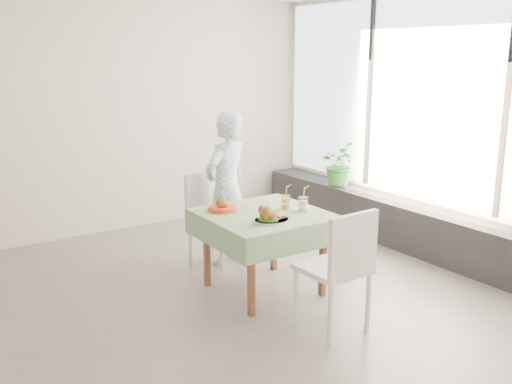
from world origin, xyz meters
TOP-DOWN VIEW (x-y plane):
  - floor at (0.00, 0.00)m, footprint 6.00×6.00m
  - wall_back at (0.00, 2.50)m, footprint 6.00×0.02m
  - wall_front at (0.00, -2.50)m, footprint 6.00×0.02m
  - wall_right at (3.00, 0.00)m, footprint 0.02×5.00m
  - window_pane at (2.97, 0.00)m, footprint 0.01×4.80m
  - window_ledge at (2.80, 0.00)m, footprint 0.40×4.80m
  - cafe_table at (0.77, -0.04)m, footprint 1.05×1.05m
  - chair_far at (0.75, 0.81)m, footprint 0.60×0.60m
  - chair_near at (0.80, -0.96)m, footprint 0.49×0.49m
  - diner at (0.87, 0.77)m, footprint 0.67×0.54m
  - main_dish at (0.66, -0.30)m, footprint 0.32×0.32m
  - juice_cup_orange at (1.02, -0.03)m, footprint 0.09×0.09m
  - juice_cup_lemonade at (1.10, -0.19)m, footprint 0.09×0.09m
  - second_dish at (0.50, 0.23)m, footprint 0.25×0.25m
  - potted_plant at (2.76, 1.21)m, footprint 0.65×0.65m

SIDE VIEW (x-z plane):
  - floor at x=0.00m, z-range 0.00..0.00m
  - window_ledge at x=2.80m, z-range 0.00..0.50m
  - chair_far at x=0.75m, z-range -0.18..0.77m
  - chair_near at x=0.80m, z-range -0.19..0.80m
  - cafe_table at x=0.77m, z-range 0.09..0.83m
  - potted_plant at x=2.76m, z-range 0.50..1.05m
  - second_dish at x=0.50m, z-range 0.72..0.84m
  - diner at x=0.87m, z-range 0.00..1.57m
  - main_dish at x=0.66m, z-range 0.71..0.88m
  - juice_cup_orange at x=1.02m, z-range 0.67..0.93m
  - juice_cup_lemonade at x=1.10m, z-range 0.67..0.93m
  - wall_back at x=0.00m, z-range 0.00..2.80m
  - wall_front at x=0.00m, z-range 0.00..2.80m
  - wall_right at x=3.00m, z-range 0.00..2.80m
  - window_pane at x=2.97m, z-range 0.56..2.74m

